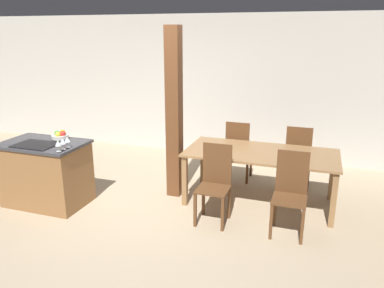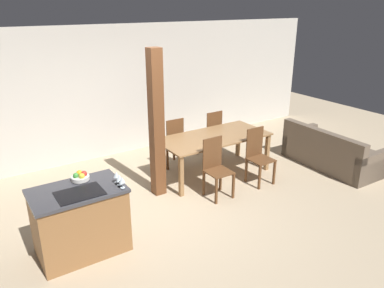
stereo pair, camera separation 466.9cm
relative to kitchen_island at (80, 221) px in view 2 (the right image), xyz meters
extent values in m
plane|color=tan|center=(1.42, 0.26, -0.46)|extent=(16.00, 16.00, 0.00)
cube|color=beige|center=(1.42, 3.00, 0.89)|extent=(11.20, 0.08, 2.70)
cube|color=olive|center=(0.00, 0.00, -0.02)|extent=(1.11, 0.70, 0.87)
cube|color=#38383D|center=(0.00, 0.00, 0.43)|extent=(1.15, 0.74, 0.04)
cube|color=black|center=(0.00, -0.13, 0.45)|extent=(0.56, 0.40, 0.01)
cylinder|color=silver|center=(0.12, 0.22, 0.48)|extent=(0.24, 0.24, 0.05)
sphere|color=red|center=(0.18, 0.22, 0.53)|extent=(0.08, 0.08, 0.08)
sphere|color=gold|center=(0.13, 0.28, 0.53)|extent=(0.08, 0.08, 0.08)
sphere|color=#3D8E38|center=(0.07, 0.23, 0.53)|extent=(0.07, 0.07, 0.07)
sphere|color=yellow|center=(0.13, 0.17, 0.53)|extent=(0.07, 0.07, 0.07)
cylinder|color=silver|center=(0.50, -0.29, 0.46)|extent=(0.06, 0.06, 0.00)
cylinder|color=silver|center=(0.50, -0.29, 0.50)|extent=(0.01, 0.01, 0.07)
cone|color=silver|center=(0.50, -0.29, 0.57)|extent=(0.08, 0.08, 0.07)
cylinder|color=silver|center=(0.50, -0.20, 0.46)|extent=(0.06, 0.06, 0.00)
cylinder|color=silver|center=(0.50, -0.20, 0.50)|extent=(0.01, 0.01, 0.07)
cone|color=silver|center=(0.50, -0.20, 0.57)|extent=(0.08, 0.08, 0.07)
cylinder|color=silver|center=(0.50, -0.11, 0.46)|extent=(0.06, 0.06, 0.00)
cylinder|color=silver|center=(0.50, -0.11, 0.50)|extent=(0.01, 0.01, 0.07)
cone|color=silver|center=(0.50, -0.11, 0.57)|extent=(0.08, 0.08, 0.07)
cube|color=olive|center=(2.86, 1.00, 0.29)|extent=(2.09, 1.00, 0.03)
cube|color=olive|center=(1.88, 0.57, -0.09)|extent=(0.07, 0.07, 0.73)
cube|color=olive|center=(3.84, 0.57, -0.09)|extent=(0.07, 0.07, 0.73)
cube|color=olive|center=(1.88, 1.44, -0.09)|extent=(0.07, 0.07, 0.73)
cube|color=olive|center=(3.84, 1.44, -0.09)|extent=(0.07, 0.07, 0.73)
cube|color=brown|center=(2.39, 0.20, 0.00)|extent=(0.40, 0.40, 0.02)
cube|color=brown|center=(2.39, 0.39, 0.28)|extent=(0.38, 0.02, 0.54)
cube|color=brown|center=(2.21, 0.02, -0.23)|extent=(0.04, 0.04, 0.45)
cube|color=brown|center=(2.56, 0.02, -0.23)|extent=(0.04, 0.04, 0.45)
cube|color=brown|center=(2.21, 0.38, -0.23)|extent=(0.04, 0.04, 0.45)
cube|color=brown|center=(2.56, 0.38, -0.23)|extent=(0.04, 0.04, 0.45)
cube|color=brown|center=(3.33, 0.20, 0.00)|extent=(0.40, 0.40, 0.02)
cube|color=brown|center=(3.33, 0.39, 0.28)|extent=(0.38, 0.02, 0.54)
cube|color=brown|center=(3.15, 0.02, -0.23)|extent=(0.04, 0.04, 0.45)
cube|color=brown|center=(3.50, 0.02, -0.23)|extent=(0.04, 0.04, 0.45)
cube|color=brown|center=(3.15, 0.38, -0.23)|extent=(0.04, 0.04, 0.45)
cube|color=brown|center=(3.50, 0.38, -0.23)|extent=(0.04, 0.04, 0.45)
cube|color=brown|center=(2.39, 1.80, 0.00)|extent=(0.40, 0.40, 0.02)
cube|color=brown|center=(2.39, 1.61, 0.28)|extent=(0.38, 0.02, 0.54)
cube|color=brown|center=(2.56, 1.98, -0.23)|extent=(0.04, 0.04, 0.45)
cube|color=brown|center=(2.21, 1.98, -0.23)|extent=(0.04, 0.04, 0.45)
cube|color=brown|center=(2.56, 1.62, -0.23)|extent=(0.04, 0.04, 0.45)
cube|color=brown|center=(2.21, 1.62, -0.23)|extent=(0.04, 0.04, 0.45)
cube|color=brown|center=(3.33, 1.80, 0.00)|extent=(0.40, 0.40, 0.02)
cube|color=brown|center=(3.33, 1.61, 0.28)|extent=(0.38, 0.02, 0.54)
cube|color=brown|center=(3.50, 1.98, -0.23)|extent=(0.04, 0.04, 0.45)
cube|color=brown|center=(3.15, 1.98, -0.23)|extent=(0.04, 0.04, 0.45)
cube|color=brown|center=(3.50, 1.62, -0.23)|extent=(0.04, 0.04, 0.45)
cube|color=brown|center=(3.15, 1.62, -0.23)|extent=(0.04, 0.04, 0.45)
cube|color=brown|center=(5.09, 0.00, -0.24)|extent=(0.96, 1.92, 0.43)
cube|color=brown|center=(4.72, 0.01, 0.16)|extent=(0.21, 1.90, 0.37)
cube|color=brown|center=(5.07, -0.88, -0.17)|extent=(0.92, 0.16, 0.57)
cube|color=brown|center=(5.12, 0.88, -0.17)|extent=(0.92, 0.16, 0.57)
cube|color=brown|center=(1.61, 0.88, 0.77)|extent=(0.20, 0.20, 2.46)
camera|label=1|loc=(3.54, -4.01, 1.91)|focal=35.00mm
camera|label=2|loc=(-1.06, -4.27, 2.64)|focal=35.00mm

